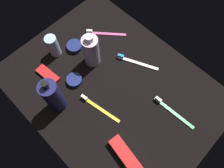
{
  "coord_description": "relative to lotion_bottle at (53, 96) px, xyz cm",
  "views": [
    {
      "loc": [
        -23.02,
        23.23,
        77.57
      ],
      "look_at": [
        0.0,
        0.0,
        3.0
      ],
      "focal_mm": 33.45,
      "sensor_mm": 36.0,
      "label": 1
    }
  ],
  "objects": [
    {
      "name": "toothbrush_pink",
      "position": [
        11.62,
        -35.61,
        -8.27
      ],
      "size": [
        14.43,
        12.64,
        2.1
      ],
      "color": "#E55999",
      "rests_on": "ground_plane"
    },
    {
      "name": "bodywash_bottle",
      "position": [
        5.0,
        -22.62,
        -1.21
      ],
      "size": [
        6.42,
        6.42,
        16.93
      ],
      "color": "silver",
      "rests_on": "ground_plane"
    },
    {
      "name": "cream_tin_left",
      "position": [
        3.18,
        -10.79,
        -7.86
      ],
      "size": [
        6.23,
        6.23,
        2.04
      ],
      "primitive_type": "cylinder",
      "color": "navy",
      "rests_on": "ground_plane"
    },
    {
      "name": "toothbrush_white",
      "position": [
        -8.23,
        -34.66,
        -8.27
      ],
      "size": [
        16.86,
        8.61,
        2.1
      ],
      "color": "white",
      "rests_on": "ground_plane"
    },
    {
      "name": "lotion_bottle",
      "position": [
        0.0,
        0.0,
        0.0
      ],
      "size": [
        6.32,
        6.32,
        20.18
      ],
      "color": "navy",
      "rests_on": "ground_plane"
    },
    {
      "name": "toothbrush_green",
      "position": [
        -32.66,
        -28.56,
        -8.27
      ],
      "size": [
        18.04,
        2.21,
        2.1
      ],
      "color": "green",
      "rests_on": "ground_plane"
    },
    {
      "name": "ground_plane",
      "position": [
        -9.47,
        -19.69,
        -9.48
      ],
      "size": [
        84.0,
        64.0,
        1.2
      ],
      "primitive_type": "cube",
      "color": "black"
    },
    {
      "name": "snack_bar_red",
      "position": [
        12.83,
        -4.8,
        -8.13
      ],
      "size": [
        10.73,
        4.96,
        1.5
      ],
      "primitive_type": "cube",
      "rotation": [
        0.0,
        0.0,
        0.09
      ],
      "color": "red",
      "rests_on": "ground_plane"
    },
    {
      "name": "deodorant_stick",
      "position": [
        19.17,
        -14.09,
        -3.71
      ],
      "size": [
        4.72,
        4.72,
        10.35
      ],
      "primitive_type": "cylinder",
      "color": "silver",
      "rests_on": "ground_plane"
    },
    {
      "name": "cream_tin_right",
      "position": [
        15.41,
        -21.5,
        -7.84
      ],
      "size": [
        6.58,
        6.58,
        2.09
      ],
      "primitive_type": "cylinder",
      "color": "navy",
      "rests_on": "ground_plane"
    },
    {
      "name": "toothbrush_yellow",
      "position": [
        -11.59,
        -9.69,
        -8.27
      ],
      "size": [
        17.93,
        4.36,
        2.1
      ],
      "color": "yellow",
      "rests_on": "ground_plane"
    },
    {
      "name": "toothpaste_box_red",
      "position": [
        -32.96,
        -4.02,
        -7.28
      ],
      "size": [
        18.05,
        6.93,
        3.2
      ],
      "primitive_type": "cube",
      "rotation": [
        0.0,
        0.0,
        -0.15
      ],
      "color": "red",
      "rests_on": "ground_plane"
    }
  ]
}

